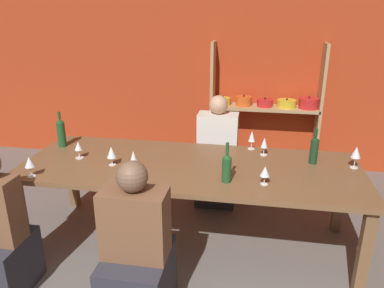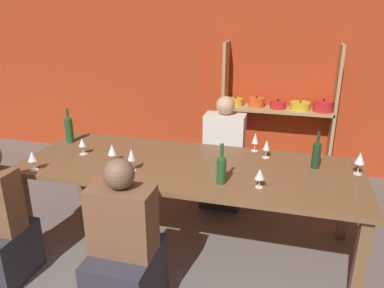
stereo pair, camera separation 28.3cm
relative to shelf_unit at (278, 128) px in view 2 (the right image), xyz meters
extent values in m
cube|color=#B23819|center=(-0.79, 0.20, 0.74)|extent=(8.80, 0.06, 2.70)
cube|color=tan|center=(-0.69, 0.00, 0.21)|extent=(0.04, 0.30, 1.63)
cube|color=tan|center=(0.63, 0.00, 0.21)|extent=(0.04, 0.30, 1.63)
cube|color=tan|center=(-0.03, 0.00, -0.59)|extent=(1.31, 0.30, 0.04)
cylinder|color=silver|center=(-0.56, 0.00, -0.52)|extent=(0.18, 0.18, 0.09)
sphere|color=black|center=(-0.56, 0.00, -0.47)|extent=(0.02, 0.02, 0.02)
cylinder|color=red|center=(-0.29, 0.00, -0.50)|extent=(0.21, 0.21, 0.15)
sphere|color=black|center=(-0.29, 0.00, -0.41)|extent=(0.02, 0.02, 0.02)
cylinder|color=gold|center=(0.23, 0.00, -0.52)|extent=(0.17, 0.17, 0.11)
sphere|color=black|center=(0.23, 0.00, -0.45)|extent=(0.02, 0.02, 0.02)
cylinder|color=#338447|center=(0.49, 0.00, -0.50)|extent=(0.22, 0.22, 0.14)
sphere|color=black|center=(0.49, 0.00, -0.42)|extent=(0.02, 0.02, 0.02)
cube|color=tan|center=(-0.03, 0.00, 0.23)|extent=(1.31, 0.30, 0.04)
cylinder|color=gold|center=(-0.56, 0.00, 0.29)|extent=(0.19, 0.19, 0.09)
sphere|color=black|center=(-0.56, 0.00, 0.35)|extent=(0.02, 0.02, 0.02)
cylinder|color=#E0561E|center=(-0.29, 0.00, 0.30)|extent=(0.20, 0.20, 0.11)
sphere|color=black|center=(-0.29, 0.00, 0.37)|extent=(0.02, 0.02, 0.02)
cylinder|color=red|center=(-0.03, 0.00, 0.29)|extent=(0.19, 0.19, 0.09)
sphere|color=black|center=(-0.03, 0.00, 0.35)|extent=(0.02, 0.02, 0.02)
cylinder|color=gold|center=(0.23, 0.00, 0.29)|extent=(0.24, 0.24, 0.09)
sphere|color=black|center=(0.23, 0.00, 0.35)|extent=(0.02, 0.02, 0.02)
cylinder|color=red|center=(0.49, 0.00, 0.31)|extent=(0.24, 0.24, 0.13)
sphere|color=black|center=(0.49, 0.00, 0.39)|extent=(0.02, 0.02, 0.02)
cube|color=brown|center=(-0.66, -1.78, 0.14)|extent=(2.84, 1.06, 0.04)
cube|color=brown|center=(-2.00, -2.23, -0.24)|extent=(0.08, 0.08, 0.73)
cube|color=brown|center=(0.68, -2.23, -0.24)|extent=(0.08, 0.08, 0.73)
cube|color=brown|center=(-2.00, -1.33, -0.24)|extent=(0.08, 0.08, 0.73)
cube|color=brown|center=(0.68, -1.33, -0.24)|extent=(0.08, 0.08, 0.73)
cylinder|color=#19381E|center=(0.37, -1.57, 0.27)|extent=(0.07, 0.07, 0.21)
cone|color=#19381E|center=(0.37, -1.57, 0.38)|extent=(0.07, 0.07, 0.03)
cylinder|color=#19381E|center=(0.37, -1.57, 0.44)|extent=(0.03, 0.03, 0.07)
cylinder|color=#1E4C23|center=(-0.33, -2.06, 0.26)|extent=(0.07, 0.07, 0.20)
cone|color=#1E4C23|center=(-0.33, -2.06, 0.37)|extent=(0.07, 0.07, 0.03)
cylinder|color=#1E4C23|center=(-0.33, -2.06, 0.43)|extent=(0.03, 0.03, 0.09)
cylinder|color=#1E4C23|center=(-1.94, -1.55, 0.28)|extent=(0.08, 0.08, 0.24)
cone|color=#1E4C23|center=(-1.94, -1.55, 0.41)|extent=(0.08, 0.08, 0.03)
cylinder|color=#1E4C23|center=(-1.94, -1.55, 0.47)|extent=(0.03, 0.03, 0.07)
cylinder|color=white|center=(-0.05, -1.45, 0.16)|extent=(0.06, 0.06, 0.00)
cylinder|color=white|center=(-0.05, -1.45, 0.20)|extent=(0.01, 0.01, 0.07)
cone|color=white|center=(-0.05, -1.45, 0.28)|extent=(0.06, 0.06, 0.09)
cylinder|color=maroon|center=(-0.05, -1.45, 0.26)|extent=(0.03, 0.03, 0.04)
cylinder|color=white|center=(-1.65, -1.80, 0.16)|extent=(0.07, 0.07, 0.00)
cylinder|color=white|center=(-1.65, -1.80, 0.20)|extent=(0.01, 0.01, 0.07)
cone|color=white|center=(-1.65, -1.80, 0.28)|extent=(0.07, 0.07, 0.07)
cylinder|color=white|center=(-0.16, -1.31, 0.16)|extent=(0.07, 0.07, 0.00)
cylinder|color=white|center=(-0.16, -1.31, 0.20)|extent=(0.01, 0.01, 0.07)
cone|color=white|center=(-0.16, -1.31, 0.29)|extent=(0.06, 0.06, 0.10)
cylinder|color=white|center=(-1.84, -2.23, 0.16)|extent=(0.07, 0.07, 0.00)
cylinder|color=white|center=(-1.84, -2.23, 0.20)|extent=(0.01, 0.01, 0.08)
cone|color=white|center=(-1.84, -2.23, 0.29)|extent=(0.08, 0.08, 0.08)
cylinder|color=beige|center=(-1.84, -2.23, 0.26)|extent=(0.04, 0.04, 0.03)
cylinder|color=white|center=(-1.07, -2.03, 0.16)|extent=(0.06, 0.06, 0.00)
cylinder|color=white|center=(-1.07, -2.03, 0.21)|extent=(0.01, 0.01, 0.09)
cone|color=white|center=(-1.07, -2.03, 0.30)|extent=(0.07, 0.07, 0.10)
cylinder|color=maroon|center=(-1.07, -2.03, 0.28)|extent=(0.04, 0.04, 0.04)
cylinder|color=white|center=(0.69, -1.61, 0.16)|extent=(0.06, 0.06, 0.00)
cylinder|color=white|center=(0.69, -1.61, 0.21)|extent=(0.01, 0.01, 0.09)
cone|color=white|center=(0.69, -1.61, 0.30)|extent=(0.08, 0.08, 0.09)
cylinder|color=white|center=(-1.30, -1.90, 0.16)|extent=(0.06, 0.06, 0.00)
cylinder|color=white|center=(-1.30, -1.90, 0.20)|extent=(0.01, 0.01, 0.06)
cone|color=white|center=(-1.30, -1.90, 0.28)|extent=(0.08, 0.08, 0.10)
cylinder|color=beige|center=(-1.30, -1.90, 0.25)|extent=(0.04, 0.04, 0.04)
cylinder|color=white|center=(-0.04, -2.05, 0.16)|extent=(0.06, 0.06, 0.00)
cylinder|color=white|center=(-0.04, -2.05, 0.20)|extent=(0.01, 0.01, 0.07)
cone|color=white|center=(-0.04, -2.05, 0.27)|extent=(0.07, 0.07, 0.08)
cylinder|color=maroon|center=(-0.04, -2.05, 0.25)|extent=(0.04, 0.04, 0.03)
cube|color=#2D2D38|center=(-0.86, -2.67, -0.36)|extent=(0.42, 0.53, 0.49)
cube|color=brown|center=(-0.86, -2.67, 0.11)|extent=(0.42, 0.23, 0.46)
sphere|color=brown|center=(-0.86, -2.67, 0.44)|extent=(0.20, 0.20, 0.20)
cube|color=#2D2D38|center=(-0.52, -0.90, -0.38)|extent=(0.42, 0.52, 0.46)
cube|color=silver|center=(-0.52, -0.90, 0.11)|extent=(0.42, 0.23, 0.52)
sphere|color=tan|center=(-0.52, -0.90, 0.47)|extent=(0.19, 0.19, 0.19)
cube|color=#2D2D38|center=(-1.91, -2.61, -0.39)|extent=(0.36, 0.44, 0.43)
camera|label=1|loc=(-0.14, -4.64, 1.41)|focal=35.00mm
camera|label=2|loc=(0.14, -4.58, 1.41)|focal=35.00mm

